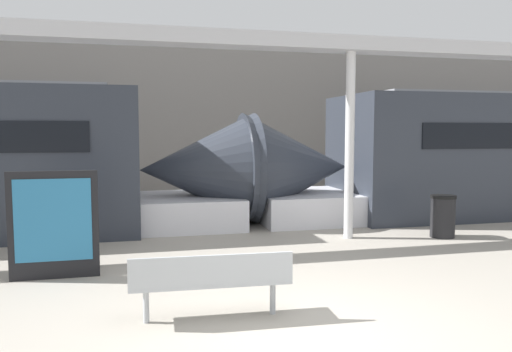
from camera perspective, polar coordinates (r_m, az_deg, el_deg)
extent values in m
plane|color=#A8A093|center=(5.67, 5.50, -17.61)|extent=(60.00, 60.00, 0.00)
cube|color=gray|center=(16.73, -7.66, 6.09)|extent=(56.00, 0.20, 5.00)
cone|color=#2D333D|center=(12.25, 4.55, 0.98)|extent=(2.68, 2.63, 2.63)
cube|color=silver|center=(12.44, 5.64, -3.45)|extent=(2.41, 2.46, 0.70)
cone|color=#2D333D|center=(11.73, -6.64, 0.79)|extent=(2.68, 2.63, 2.63)
cube|color=silver|center=(11.81, -7.82, -3.92)|extent=(2.41, 2.46, 0.70)
cube|color=#ADB2B7|center=(5.98, -5.19, -11.91)|extent=(1.88, 0.52, 0.04)
cube|color=#ADB2B7|center=(5.73, -5.00, -10.66)|extent=(1.86, 0.12, 0.34)
cylinder|color=#ADB2B7|center=(6.03, -12.45, -14.18)|extent=(0.07, 0.07, 0.42)
cylinder|color=#ADB2B7|center=(6.16, 1.92, -13.61)|extent=(0.07, 0.07, 0.42)
cylinder|color=black|center=(11.09, 20.56, -4.48)|extent=(0.49, 0.49, 0.82)
cylinder|color=black|center=(11.03, 20.63, -2.23)|extent=(0.52, 0.52, 0.06)
cube|color=black|center=(7.99, -22.11, -5.23)|extent=(1.27, 0.06, 1.61)
cube|color=teal|center=(7.95, -22.17, -4.71)|extent=(1.08, 0.01, 1.23)
cylinder|color=silver|center=(10.34, 10.65, 3.35)|extent=(0.19, 0.19, 3.78)
cube|color=#B7B7BC|center=(10.48, 10.83, 14.52)|extent=(28.00, 0.60, 0.28)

